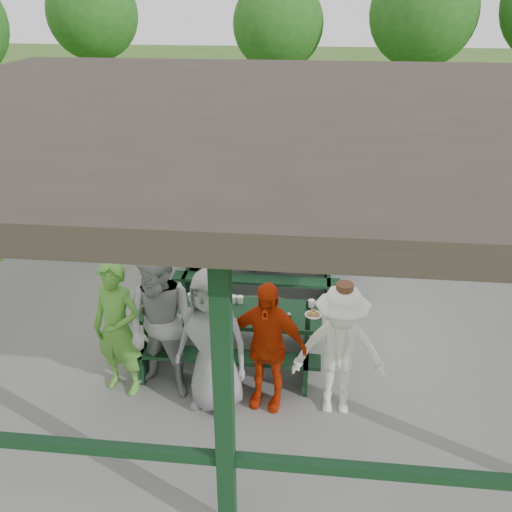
# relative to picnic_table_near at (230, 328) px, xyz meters

# --- Properties ---
(ground) EXTENTS (90.00, 90.00, 0.00)m
(ground) POSITION_rel_picnic_table_near_xyz_m (0.37, 1.20, -0.57)
(ground) COLOR #35581B
(ground) RESTS_ON ground
(concrete_slab) EXTENTS (10.00, 8.00, 0.10)m
(concrete_slab) POSITION_rel_picnic_table_near_xyz_m (0.37, 1.20, -0.52)
(concrete_slab) COLOR slate
(concrete_slab) RESTS_ON ground
(pavilion_structure) EXTENTS (10.60, 8.60, 3.24)m
(pavilion_structure) POSITION_rel_picnic_table_near_xyz_m (0.37, 1.20, 2.60)
(pavilion_structure) COLOR black
(pavilion_structure) RESTS_ON concrete_slab
(picnic_table_near) EXTENTS (2.41, 1.39, 0.75)m
(picnic_table_near) POSITION_rel_picnic_table_near_xyz_m (0.00, 0.00, 0.00)
(picnic_table_near) COLOR black
(picnic_table_near) RESTS_ON concrete_slab
(picnic_table_far) EXTENTS (2.63, 1.39, 0.75)m
(picnic_table_far) POSITION_rel_picnic_table_near_xyz_m (0.20, 2.00, 0.01)
(picnic_table_far) COLOR black
(picnic_table_far) RESTS_ON concrete_slab
(table_setting) EXTENTS (2.36, 0.45, 0.10)m
(table_setting) POSITION_rel_picnic_table_near_xyz_m (-0.03, 0.05, 0.32)
(table_setting) COLOR white
(table_setting) RESTS_ON picnic_table_near
(contestant_green) EXTENTS (0.74, 0.58, 1.77)m
(contestant_green) POSITION_rel_picnic_table_near_xyz_m (-1.23, -0.75, 0.42)
(contestant_green) COLOR #57A137
(contestant_green) RESTS_ON concrete_slab
(contestant_grey_left) EXTENTS (1.09, 0.94, 1.92)m
(contestant_grey_left) POSITION_rel_picnic_table_near_xyz_m (-0.68, -0.76, 0.49)
(contestant_grey_left) COLOR #9B9B9D
(contestant_grey_left) RESTS_ON concrete_slab
(contestant_grey_mid) EXTENTS (1.01, 0.80, 1.81)m
(contestant_grey_mid) POSITION_rel_picnic_table_near_xyz_m (-0.05, -0.92, 0.44)
(contestant_grey_mid) COLOR gray
(contestant_grey_mid) RESTS_ON concrete_slab
(contestant_red) EXTENTS (1.02, 0.58, 1.65)m
(contestant_red) POSITION_rel_picnic_table_near_xyz_m (0.56, -0.82, 0.35)
(contestant_red) COLOR red
(contestant_red) RESTS_ON concrete_slab
(contestant_white_fedora) EXTENTS (1.08, 0.63, 1.70)m
(contestant_white_fedora) POSITION_rel_picnic_table_near_xyz_m (1.40, -0.86, 0.36)
(contestant_white_fedora) COLOR white
(contestant_white_fedora) RESTS_ON concrete_slab
(spectator_lblue) EXTENTS (1.58, 0.96, 1.63)m
(spectator_lblue) POSITION_rel_picnic_table_near_xyz_m (0.19, 2.71, 0.34)
(spectator_lblue) COLOR #80A3C7
(spectator_lblue) RESTS_ON concrete_slab
(spectator_blue) EXTENTS (0.66, 0.46, 1.73)m
(spectator_blue) POSITION_rel_picnic_table_near_xyz_m (-1.37, 3.27, 0.39)
(spectator_blue) COLOR #4251AD
(spectator_blue) RESTS_ON concrete_slab
(spectator_grey) EXTENTS (1.00, 0.88, 1.73)m
(spectator_grey) POSITION_rel_picnic_table_near_xyz_m (1.83, 2.95, 0.40)
(spectator_grey) COLOR #959698
(spectator_grey) RESTS_ON concrete_slab
(pickup_truck) EXTENTS (6.49, 4.00, 1.68)m
(pickup_truck) POSITION_rel_picnic_table_near_xyz_m (2.72, 8.81, 0.27)
(pickup_truck) COLOR silver
(pickup_truck) RESTS_ON ground
(farm_trailer) EXTENTS (3.50, 2.26, 1.23)m
(farm_trailer) POSITION_rel_picnic_table_near_xyz_m (-3.58, 9.71, 0.04)
(farm_trailer) COLOR navy
(farm_trailer) RESTS_ON ground
(tree_far_left) EXTENTS (3.53, 3.53, 5.51)m
(tree_far_left) POSITION_rel_picnic_table_near_xyz_m (-7.86, 16.49, 3.16)
(tree_far_left) COLOR #321F14
(tree_far_left) RESTS_ON ground
(tree_left) EXTENTS (3.28, 3.28, 5.12)m
(tree_left) POSITION_rel_picnic_table_near_xyz_m (-0.47, 15.22, 2.89)
(tree_left) COLOR #321F14
(tree_left) RESTS_ON ground
(tree_mid) EXTENTS (3.66, 3.66, 5.72)m
(tree_mid) POSITION_rel_picnic_table_near_xyz_m (4.54, 14.85, 3.30)
(tree_mid) COLOR #321F14
(tree_mid) RESTS_ON ground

